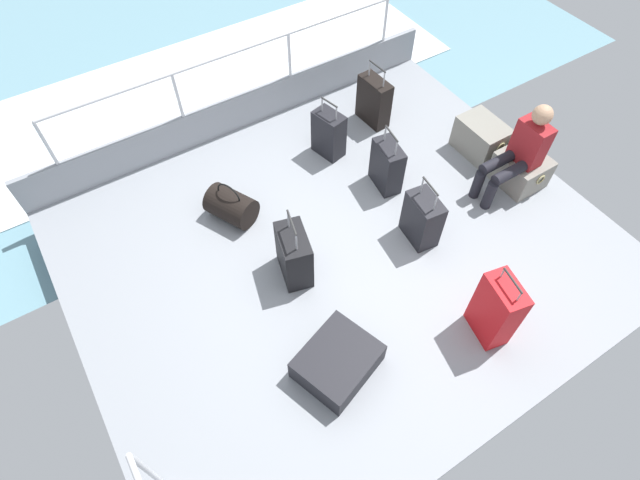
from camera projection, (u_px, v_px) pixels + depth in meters
ground_plane at (342, 248)px, 5.13m from camera, size 4.40×5.20×0.06m
gunwale_port at (241, 111)px, 6.01m from camera, size 0.06×5.20×0.45m
railing_port at (235, 70)px, 5.56m from camera, size 0.04×4.20×1.02m
sea_wake at (201, 87)px, 7.18m from camera, size 12.00×12.00×0.01m
cargo_crate_0 at (481, 138)px, 5.76m from camera, size 0.59×0.39×0.40m
cargo_crate_1 at (521, 169)px, 5.50m from camera, size 0.54×0.46×0.35m
passenger_seated at (520, 151)px, 5.15m from camera, size 0.34×0.66×1.05m
suitcase_0 at (338, 361)px, 4.24m from camera, size 0.72×0.79×0.25m
suitcase_1 at (422, 219)px, 4.96m from camera, size 0.42×0.28×0.76m
suitcase_2 at (496, 310)px, 4.27m from camera, size 0.42×0.30×0.84m
suitcase_3 at (374, 101)px, 6.02m from camera, size 0.44×0.22×0.78m
suitcase_4 at (387, 166)px, 5.39m from camera, size 0.42×0.27×0.74m
suitcase_5 at (294, 255)px, 4.70m from camera, size 0.50×0.36×0.78m
suitcase_6 at (329, 134)px, 5.69m from camera, size 0.40×0.29×0.73m
duffel_bag at (231, 206)px, 5.20m from camera, size 0.58×0.51×0.49m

